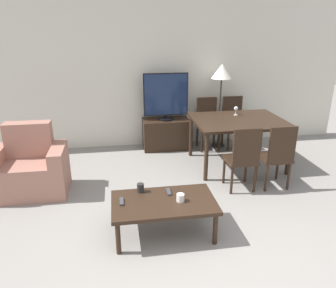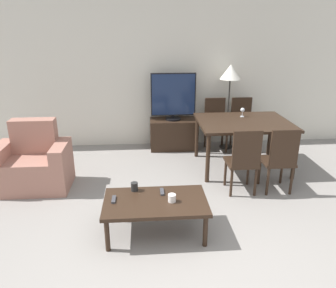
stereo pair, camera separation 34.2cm
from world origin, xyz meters
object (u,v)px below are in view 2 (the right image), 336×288
object	(u,v)px
tv	(173,97)
remote_secondary	(114,199)
dining_table	(244,126)
dining_chair_far_left	(215,122)
wine_glass_left	(243,111)
dining_chair_far	(242,121)
dining_chair_near_right	(280,158)
remote_primary	(162,192)
cup_white_near	(134,187)
coffee_table	(155,204)
armchair	(34,165)
dining_chair_near	(244,159)
floor_lamp	(230,76)
cup_colored_far	(172,198)
tv_stand	(173,134)

from	to	relation	value
tv	remote_secondary	distance (m)	2.76
tv	dining_table	world-z (taller)	tv
dining_chair_far_left	wine_glass_left	size ratio (longest dim) A/B	6.28
dining_chair_far	dining_chair_near_right	bearing A→B (deg)	-90.00
dining_chair_far	wine_glass_left	world-z (taller)	dining_chair_far
remote_primary	cup_white_near	bearing A→B (deg)	167.37
coffee_table	remote_primary	xyz separation A→B (m)	(0.08, 0.17, 0.05)
tv	remote_primary	bearing A→B (deg)	-98.15
armchair	dining_chair_near	bearing A→B (deg)	-8.25
armchair	dining_chair_far	xyz separation A→B (m)	(3.30, 1.31, 0.17)
tv	dining_table	bearing A→B (deg)	-42.90
dining_chair_near_right	floor_lamp	world-z (taller)	floor_lamp
dining_chair_near_right	floor_lamp	size ratio (longest dim) A/B	0.61
dining_table	cup_white_near	size ratio (longest dim) A/B	14.10
remote_secondary	floor_lamp	bearing A→B (deg)	53.62
floor_lamp	cup_colored_far	xyz separation A→B (m)	(-1.24, -2.58, -0.88)
remote_secondary	remote_primary	bearing A→B (deg)	13.95
tv_stand	coffee_table	size ratio (longest dim) A/B	0.75
cup_white_near	wine_glass_left	size ratio (longest dim) A/B	0.68
dining_chair_near_right	cup_colored_far	size ratio (longest dim) A/B	11.01
dining_chair_near	tv_stand	bearing A→B (deg)	112.87
cup_colored_far	dining_chair_far_left	bearing A→B (deg)	68.43
floor_lamp	tv_stand	bearing A→B (deg)	177.22
coffee_table	remote_primary	world-z (taller)	remote_primary
wine_glass_left	armchair	bearing A→B (deg)	-167.20
dining_chair_near	wine_glass_left	xyz separation A→B (m)	(0.29, 1.11, 0.36)
coffee_table	remote_primary	distance (m)	0.19
coffee_table	remote_secondary	xyz separation A→B (m)	(-0.44, 0.04, 0.05)
tv_stand	tv	distance (m)	0.69
tv_stand	cup_colored_far	bearing A→B (deg)	-95.55
remote_secondary	cup_colored_far	world-z (taller)	cup_colored_far
tv	cup_colored_far	world-z (taller)	tv
armchair	floor_lamp	distance (m)	3.46
dining_chair_near_right	tv_stand	bearing A→B (deg)	124.76
dining_chair_far	remote_primary	bearing A→B (deg)	-124.02
floor_lamp	wine_glass_left	size ratio (longest dim) A/B	10.34
remote_primary	coffee_table	bearing A→B (deg)	-115.47
dining_chair_near_right	cup_white_near	bearing A→B (deg)	-163.31
cup_colored_far	wine_glass_left	distance (m)	2.38
tv	dining_chair_far_left	bearing A→B (deg)	-5.19
remote_secondary	tv	bearing A→B (deg)	71.25
remote_secondary	wine_glass_left	distance (m)	2.72
coffee_table	cup_colored_far	size ratio (longest dim) A/B	13.17
remote_secondary	wine_glass_left	size ratio (longest dim) A/B	1.03
dining_table	dining_chair_near	world-z (taller)	dining_chair_near
remote_secondary	cup_colored_far	size ratio (longest dim) A/B	1.80
cup_colored_far	armchair	bearing A→B (deg)	145.27
dining_table	dining_chair_near	distance (m)	0.91
tv_stand	remote_primary	xyz separation A→B (m)	(-0.35, -2.43, 0.14)
dining_table	dining_chair_far_left	world-z (taller)	dining_chair_far_left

